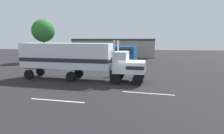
# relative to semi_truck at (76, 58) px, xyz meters

# --- Properties ---
(ground_plane) EXTENTS (120.00, 120.00, 0.00)m
(ground_plane) POSITION_rel_semi_truck_xyz_m (6.18, -1.13, -2.52)
(ground_plane) COLOR #232326
(lane_stripe_near) EXTENTS (4.38, 0.77, 0.01)m
(lane_stripe_near) POSITION_rel_semi_truck_xyz_m (7.73, -4.63, -2.52)
(lane_stripe_near) COLOR silver
(lane_stripe_near) RESTS_ON ground_plane
(lane_stripe_mid) EXTENTS (4.39, 0.63, 0.01)m
(lane_stripe_mid) POSITION_rel_semi_truck_xyz_m (0.73, -7.22, -2.52)
(lane_stripe_mid) COLOR silver
(lane_stripe_mid) RESTS_ON ground_plane
(semi_truck) EXTENTS (14.36, 4.26, 4.50)m
(semi_truck) POSITION_rel_semi_truck_xyz_m (0.00, 0.00, 0.00)
(semi_truck) COLOR white
(semi_truck) RESTS_ON ground_plane
(person_bystander) EXTENTS (0.40, 0.48, 1.63)m
(person_bystander) POSITION_rel_semi_truck_xyz_m (3.78, 2.05, -1.63)
(person_bystander) COLOR black
(person_bystander) RESTS_ON ground_plane
(parked_bus) EXTENTS (11.29, 5.03, 3.40)m
(parked_bus) POSITION_rel_semi_truck_xyz_m (1.68, 12.65, -0.46)
(parked_bus) COLOR #1E5999
(parked_bus) RESTS_ON ground_plane
(parked_car) EXTENTS (4.68, 2.67, 1.57)m
(parked_car) POSITION_rel_semi_truck_xyz_m (-8.66, 8.39, -1.72)
(parked_car) COLOR maroon
(parked_car) RESTS_ON ground_plane
(tree_left) EXTENTS (4.55, 4.55, 8.56)m
(tree_left) POSITION_rel_semi_truck_xyz_m (-11.58, 15.90, 3.72)
(tree_left) COLOR brown
(tree_left) RESTS_ON ground_plane
(building_backdrop) EXTENTS (22.23, 8.65, 4.68)m
(building_backdrop) POSITION_rel_semi_truck_xyz_m (1.55, 28.70, 0.02)
(building_backdrop) COLOR #9E938C
(building_backdrop) RESTS_ON ground_plane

